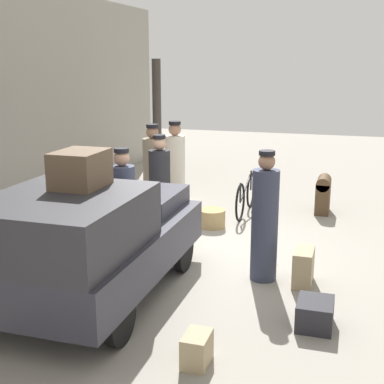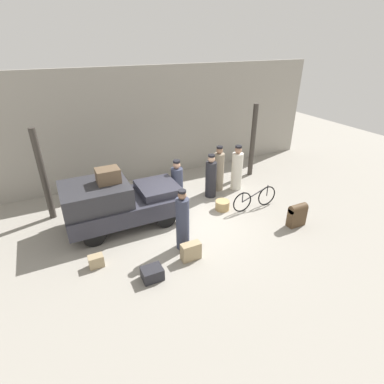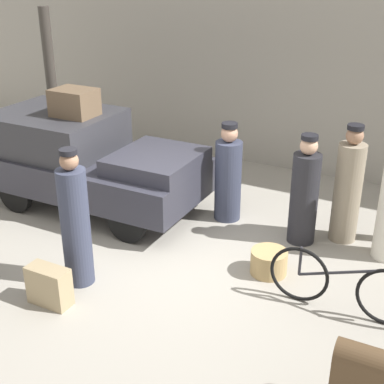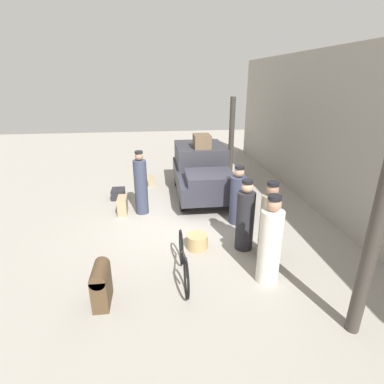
{
  "view_description": "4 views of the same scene",
  "coord_description": "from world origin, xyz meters",
  "px_view_note": "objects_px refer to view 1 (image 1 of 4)",
  "views": [
    {
      "loc": [
        -7.85,
        -2.29,
        3.03
      ],
      "look_at": [
        0.2,
        0.2,
        0.95
      ],
      "focal_mm": 50.0,
      "sensor_mm": 36.0,
      "label": 1
    },
    {
      "loc": [
        -3.6,
        -7.54,
        5.42
      ],
      "look_at": [
        0.2,
        0.2,
        0.95
      ],
      "focal_mm": 28.0,
      "sensor_mm": 36.0,
      "label": 2
    },
    {
      "loc": [
        3.31,
        -5.79,
        3.98
      ],
      "look_at": [
        0.2,
        0.2,
        0.95
      ],
      "focal_mm": 50.0,
      "sensor_mm": 36.0,
      "label": 3
    },
    {
      "loc": [
        7.4,
        -0.68,
        3.73
      ],
      "look_at": [
        0.2,
        0.2,
        0.95
      ],
      "focal_mm": 28.0,
      "sensor_mm": 36.0,
      "label": 4
    }
  ],
  "objects_px": {
    "truck": "(91,238)",
    "porter_lifting_near_truck": "(123,200)",
    "wicker_basket": "(212,218)",
    "trunk_on_truck_roof": "(80,169)",
    "suitcase_tan_flat": "(303,267)",
    "trunk_barrel_dark": "(323,193)",
    "porter_standing_middle": "(175,167)",
    "porter_carrying_trunk": "(265,221)",
    "porter_with_bicycle": "(160,182)",
    "trunk_umber_medium": "(197,349)",
    "conductor_in_dark_uniform": "(153,172)",
    "suitcase_small_leather": "(315,314)",
    "bicycle": "(246,195)"
  },
  "relations": [
    {
      "from": "porter_carrying_trunk",
      "to": "porter_with_bicycle",
      "type": "relative_size",
      "value": 1.11
    },
    {
      "from": "suitcase_tan_flat",
      "to": "trunk_barrel_dark",
      "type": "bearing_deg",
      "value": -0.12
    },
    {
      "from": "porter_lifting_near_truck",
      "to": "suitcase_small_leather",
      "type": "distance_m",
      "value": 4.09
    },
    {
      "from": "suitcase_small_leather",
      "to": "porter_standing_middle",
      "type": "bearing_deg",
      "value": 35.33
    },
    {
      "from": "wicker_basket",
      "to": "porter_carrying_trunk",
      "type": "bearing_deg",
      "value": -148.07
    },
    {
      "from": "porter_standing_middle",
      "to": "trunk_barrel_dark",
      "type": "xyz_separation_m",
      "value": [
        0.26,
        -3.09,
        -0.41
      ]
    },
    {
      "from": "wicker_basket",
      "to": "suitcase_small_leather",
      "type": "relative_size",
      "value": 0.96
    },
    {
      "from": "wicker_basket",
      "to": "porter_carrying_trunk",
      "type": "relative_size",
      "value": 0.27
    },
    {
      "from": "porter_lifting_near_truck",
      "to": "trunk_umber_medium",
      "type": "height_order",
      "value": "porter_lifting_near_truck"
    },
    {
      "from": "truck",
      "to": "porter_lifting_near_truck",
      "type": "relative_size",
      "value": 2.22
    },
    {
      "from": "wicker_basket",
      "to": "conductor_in_dark_uniform",
      "type": "relative_size",
      "value": 0.28
    },
    {
      "from": "suitcase_tan_flat",
      "to": "trunk_barrel_dark",
      "type": "xyz_separation_m",
      "value": [
        3.76,
        -0.01,
        0.16
      ]
    },
    {
      "from": "trunk_on_truck_roof",
      "to": "porter_standing_middle",
      "type": "bearing_deg",
      "value": 6.05
    },
    {
      "from": "porter_standing_middle",
      "to": "bicycle",
      "type": "bearing_deg",
      "value": -100.3
    },
    {
      "from": "trunk_barrel_dark",
      "to": "bicycle",
      "type": "bearing_deg",
      "value": 110.28
    },
    {
      "from": "suitcase_tan_flat",
      "to": "trunk_on_truck_roof",
      "type": "height_order",
      "value": "trunk_on_truck_roof"
    },
    {
      "from": "bicycle",
      "to": "wicker_basket",
      "type": "bearing_deg",
      "value": 158.45
    },
    {
      "from": "wicker_basket",
      "to": "porter_standing_middle",
      "type": "xyz_separation_m",
      "value": [
        1.35,
        1.19,
        0.65
      ]
    },
    {
      "from": "bicycle",
      "to": "porter_with_bicycle",
      "type": "xyz_separation_m",
      "value": [
        -0.94,
        1.49,
        0.38
      ]
    },
    {
      "from": "wicker_basket",
      "to": "trunk_on_truck_roof",
      "type": "distance_m",
      "value": 4.04
    },
    {
      "from": "porter_with_bicycle",
      "to": "conductor_in_dark_uniform",
      "type": "height_order",
      "value": "conductor_in_dark_uniform"
    },
    {
      "from": "porter_carrying_trunk",
      "to": "porter_with_bicycle",
      "type": "height_order",
      "value": "porter_carrying_trunk"
    },
    {
      "from": "porter_lifting_near_truck",
      "to": "trunk_umber_medium",
      "type": "bearing_deg",
      "value": -145.34
    },
    {
      "from": "wicker_basket",
      "to": "trunk_on_truck_roof",
      "type": "xyz_separation_m",
      "value": [
        -3.65,
        0.66,
        1.6
      ]
    },
    {
      "from": "conductor_in_dark_uniform",
      "to": "porter_standing_middle",
      "type": "distance_m",
      "value": 0.73
    },
    {
      "from": "porter_lifting_near_truck",
      "to": "trunk_barrel_dark",
      "type": "height_order",
      "value": "porter_lifting_near_truck"
    },
    {
      "from": "bicycle",
      "to": "porter_lifting_near_truck",
      "type": "height_order",
      "value": "porter_lifting_near_truck"
    },
    {
      "from": "suitcase_tan_flat",
      "to": "trunk_on_truck_roof",
      "type": "distance_m",
      "value": 3.32
    },
    {
      "from": "porter_lifting_near_truck",
      "to": "trunk_barrel_dark",
      "type": "relative_size",
      "value": 2.1
    },
    {
      "from": "truck",
      "to": "porter_with_bicycle",
      "type": "distance_m",
      "value": 3.62
    },
    {
      "from": "bicycle",
      "to": "suitcase_small_leather",
      "type": "xyz_separation_m",
      "value": [
        -4.42,
        -1.73,
        -0.22
      ]
    },
    {
      "from": "porter_standing_middle",
      "to": "suitcase_tan_flat",
      "type": "height_order",
      "value": "porter_standing_middle"
    },
    {
      "from": "bicycle",
      "to": "trunk_barrel_dark",
      "type": "bearing_deg",
      "value": -69.72
    },
    {
      "from": "trunk_barrel_dark",
      "to": "trunk_on_truck_roof",
      "type": "height_order",
      "value": "trunk_on_truck_roof"
    },
    {
      "from": "porter_standing_middle",
      "to": "porter_with_bicycle",
      "type": "bearing_deg",
      "value": -174.79
    },
    {
      "from": "porter_standing_middle",
      "to": "trunk_umber_medium",
      "type": "height_order",
      "value": "porter_standing_middle"
    },
    {
      "from": "trunk_barrel_dark",
      "to": "porter_with_bicycle",
      "type": "bearing_deg",
      "value": 116.56
    },
    {
      "from": "porter_carrying_trunk",
      "to": "porter_standing_middle",
      "type": "distance_m",
      "value": 4.3
    },
    {
      "from": "porter_with_bicycle",
      "to": "suitcase_tan_flat",
      "type": "relative_size",
      "value": 3.08
    },
    {
      "from": "porter_standing_middle",
      "to": "suitcase_tan_flat",
      "type": "relative_size",
      "value": 3.31
    },
    {
      "from": "porter_standing_middle",
      "to": "suitcase_small_leather",
      "type": "height_order",
      "value": "porter_standing_middle"
    },
    {
      "from": "porter_carrying_trunk",
      "to": "porter_standing_middle",
      "type": "relative_size",
      "value": 1.03
    },
    {
      "from": "conductor_in_dark_uniform",
      "to": "trunk_umber_medium",
      "type": "distance_m",
      "value": 5.8
    },
    {
      "from": "porter_with_bicycle",
      "to": "trunk_barrel_dark",
      "type": "height_order",
      "value": "porter_with_bicycle"
    },
    {
      "from": "trunk_barrel_dark",
      "to": "trunk_on_truck_roof",
      "type": "bearing_deg",
      "value": 154.05
    },
    {
      "from": "porter_lifting_near_truck",
      "to": "porter_with_bicycle",
      "type": "distance_m",
      "value": 1.31
    },
    {
      "from": "conductor_in_dark_uniform",
      "to": "suitcase_small_leather",
      "type": "distance_m",
      "value": 5.42
    },
    {
      "from": "porter_lifting_near_truck",
      "to": "porter_standing_middle",
      "type": "relative_size",
      "value": 0.9
    },
    {
      "from": "suitcase_tan_flat",
      "to": "trunk_barrel_dark",
      "type": "relative_size",
      "value": 0.71
    },
    {
      "from": "porter_with_bicycle",
      "to": "trunk_barrel_dark",
      "type": "distance_m",
      "value": 3.34
    }
  ]
}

